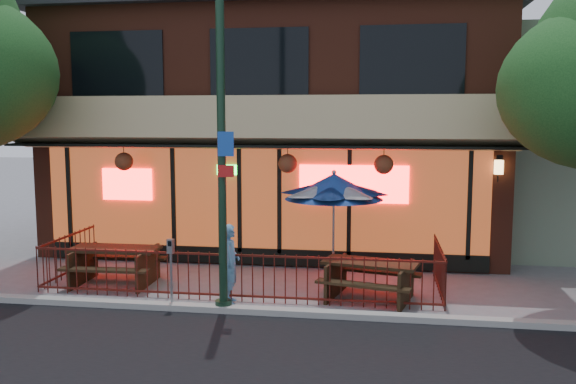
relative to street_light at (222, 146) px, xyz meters
name	(u,v)px	position (x,y,z in m)	size (l,w,h in m)	color
ground	(229,304)	(0.00, 0.40, -3.15)	(80.00, 80.00, 0.00)	gray
curb	(222,309)	(0.00, -0.10, -3.09)	(80.00, 0.25, 0.12)	#999993
restaurant_building	(285,103)	(0.00, 7.51, 0.98)	(12.96, 9.49, 8.05)	maroon
patio_fence	(234,267)	(0.00, 0.91, -2.52)	(8.44, 2.62, 1.00)	#4E1610
street_light	(222,146)	(0.00, 0.00, 0.00)	(0.43, 0.32, 7.00)	#15301F
picnic_table_left	(115,260)	(-2.85, 1.44, -2.60)	(1.98, 1.54, 0.83)	#312112
picnic_table_right	(370,275)	(2.76, 1.10, -2.62)	(2.16, 1.84, 0.80)	#2F2010
patio_umbrella	(334,186)	(1.90, 2.52, -1.00)	(2.20, 2.20, 2.52)	gray
pedestrian	(230,264)	(0.01, 0.50, -2.35)	(0.58, 0.38, 1.59)	#5D92BA
parking_meter_near	(171,261)	(-1.04, 0.00, -2.23)	(0.14, 0.12, 1.36)	gray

